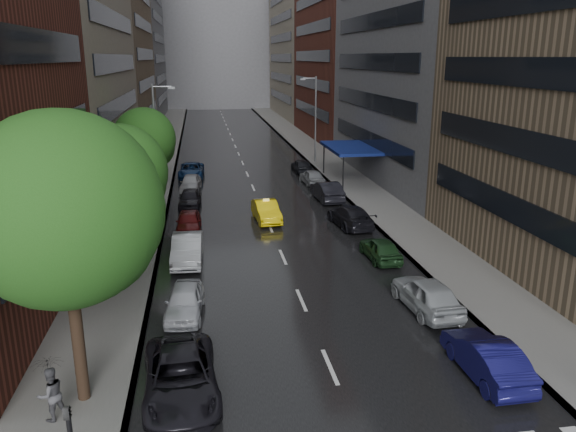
% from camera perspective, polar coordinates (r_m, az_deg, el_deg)
% --- Properties ---
extents(road, '(14.00, 140.00, 0.01)m').
position_cam_1_polar(road, '(65.17, -4.91, 6.01)').
color(road, black).
rests_on(road, ground).
extents(sidewalk_left, '(4.00, 140.00, 0.15)m').
position_cam_1_polar(sidewalk_left, '(65.17, -12.87, 5.74)').
color(sidewalk_left, gray).
rests_on(sidewalk_left, ground).
extents(sidewalk_right, '(4.00, 140.00, 0.15)m').
position_cam_1_polar(sidewalk_right, '(66.38, 2.91, 6.29)').
color(sidewalk_right, gray).
rests_on(sidewalk_right, ground).
extents(buildings_left, '(8.00, 108.00, 38.00)m').
position_cam_1_polar(buildings_left, '(73.78, -18.14, 18.94)').
color(buildings_left, maroon).
rests_on(buildings_left, ground).
extents(buildings_right, '(8.05, 109.10, 36.00)m').
position_cam_1_polar(buildings_right, '(73.48, 6.80, 18.84)').
color(buildings_right, '#937A5B').
rests_on(buildings_right, ground).
extents(building_far, '(40.00, 14.00, 32.00)m').
position_cam_1_polar(building_far, '(132.23, -7.33, 17.88)').
color(building_far, slate).
rests_on(building_far, ground).
extents(tree_near, '(6.09, 6.09, 9.70)m').
position_cam_1_polar(tree_near, '(18.27, -21.87, 0.56)').
color(tree_near, '#382619').
rests_on(tree_near, ground).
extents(tree_mid, '(4.94, 4.94, 7.87)m').
position_cam_1_polar(tree_mid, '(30.32, -16.72, 4.32)').
color(tree_mid, '#382619').
rests_on(tree_mid, ground).
extents(tree_far, '(4.70, 4.70, 7.50)m').
position_cam_1_polar(tree_far, '(44.08, -14.39, 7.59)').
color(tree_far, '#382619').
rests_on(tree_far, ground).
extents(taxi, '(1.81, 4.44, 1.43)m').
position_cam_1_polar(taxi, '(39.24, -2.23, 0.51)').
color(taxi, yellow).
rests_on(taxi, ground).
extents(parked_cars_left, '(2.75, 41.61, 1.54)m').
position_cam_1_polar(parked_cars_left, '(36.22, -10.09, -1.06)').
color(parked_cars_left, black).
rests_on(parked_cars_left, ground).
extents(parked_cars_right, '(2.52, 41.71, 1.58)m').
position_cam_1_polar(parked_cars_right, '(37.64, 6.57, -0.23)').
color(parked_cars_right, '#12104E').
rests_on(parked_cars_right, ground).
extents(ped_black_umbrella, '(1.09, 1.04, 2.09)m').
position_cam_1_polar(ped_black_umbrella, '(19.50, -23.05, -15.47)').
color(ped_black_umbrella, '#4E4D53').
rests_on(ped_black_umbrella, sidewalk_left).
extents(street_lamp_left, '(1.74, 0.22, 9.00)m').
position_cam_1_polar(street_lamp_left, '(44.62, -13.17, 7.46)').
color(street_lamp_left, gray).
rests_on(street_lamp_left, sidewalk_left).
extents(street_lamp_right, '(1.74, 0.22, 9.00)m').
position_cam_1_polar(street_lamp_right, '(60.62, 2.74, 9.97)').
color(street_lamp_right, gray).
rests_on(street_lamp_right, sidewalk_right).
extents(awning, '(4.00, 8.00, 3.12)m').
position_cam_1_polar(awning, '(51.48, 6.34, 6.87)').
color(awning, navy).
rests_on(awning, sidewalk_right).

